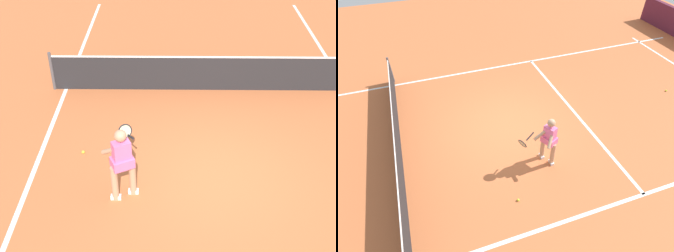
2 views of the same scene
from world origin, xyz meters
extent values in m
plane|color=#C66638|center=(0.00, 0.00, 0.00)|extent=(28.16, 28.16, 0.00)
cube|color=white|center=(0.00, -2.46, 0.00)|extent=(7.51, 0.10, 0.01)
cube|color=white|center=(-3.75, 0.00, 0.00)|extent=(0.10, 19.66, 0.01)
cube|color=white|center=(3.75, 0.00, 0.00)|extent=(0.10, 19.66, 0.01)
cylinder|color=#4C4C51|center=(4.05, 3.44, 0.53)|extent=(0.08, 0.08, 1.06)
cube|color=#232326|center=(0.00, 3.44, 0.47)|extent=(8.03, 0.02, 0.94)
cube|color=white|center=(0.00, 3.44, 0.96)|extent=(8.03, 0.02, 0.04)
cylinder|color=tan|center=(-1.97, -0.63, 0.39)|extent=(0.13, 0.13, 0.78)
cylinder|color=tan|center=(-1.65, -0.47, 0.39)|extent=(0.13, 0.13, 0.78)
cube|color=white|center=(-1.97, -0.63, 0.04)|extent=(0.20, 0.10, 0.08)
cube|color=white|center=(-1.65, -0.47, 0.04)|extent=(0.20, 0.10, 0.08)
cube|color=pink|center=(-1.81, -0.55, 1.04)|extent=(0.38, 0.32, 0.52)
cube|color=pink|center=(-1.81, -0.55, 0.84)|extent=(0.48, 0.43, 0.20)
sphere|color=tan|center=(-1.81, -0.55, 1.44)|extent=(0.22, 0.22, 0.22)
cylinder|color=tan|center=(-2.01, -0.49, 1.06)|extent=(0.43, 0.37, 0.37)
cylinder|color=tan|center=(-1.75, -0.35, 1.06)|extent=(0.10, 0.48, 0.37)
cylinder|color=black|center=(-1.69, -0.03, 1.02)|extent=(0.16, 0.28, 0.14)
torus|color=black|center=(-1.83, 0.24, 0.96)|extent=(0.31, 0.23, 0.28)
cylinder|color=beige|center=(-1.83, 0.24, 0.96)|extent=(0.25, 0.19, 0.23)
sphere|color=#D1E533|center=(-2.84, 0.73, 0.03)|extent=(0.07, 0.07, 0.07)
sphere|color=#D1E533|center=(-0.16, -6.45, 0.03)|extent=(0.07, 0.07, 0.07)
camera|label=1|loc=(-0.92, -6.57, 5.97)|focal=46.50mm
camera|label=2|loc=(-6.64, 2.40, 6.27)|focal=30.22mm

